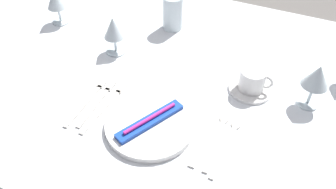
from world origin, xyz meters
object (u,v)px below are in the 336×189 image
(spoon_soup, at_px, (219,134))
(spoon_dessert, at_px, (229,140))
(dinner_knife, at_px, (204,138))
(wine_glass_centre, at_px, (317,78))
(fork_inner, at_px, (98,101))
(toothbrush_package, at_px, (150,121))
(wine_glass_left, at_px, (114,29))
(dinner_plate, at_px, (150,125))
(fork_salad, at_px, (89,100))
(coffee_cup_left, at_px, (253,79))
(fork_outer, at_px, (106,105))
(drink_tumbler, at_px, (173,15))

(spoon_soup, height_order, spoon_dessert, same)
(dinner_knife, height_order, wine_glass_centre, wine_glass_centre)
(fork_inner, xyz_separation_m, dinner_knife, (0.34, -0.00, 0.00))
(toothbrush_package, bearing_deg, spoon_soup, 15.80)
(wine_glass_left, bearing_deg, spoon_soup, -25.64)
(toothbrush_package, xyz_separation_m, dinner_knife, (0.15, 0.02, -0.02))
(dinner_plate, relative_size, wine_glass_left, 1.83)
(dinner_knife, distance_m, wine_glass_left, 0.49)
(fork_salad, bearing_deg, spoon_dessert, 3.10)
(toothbrush_package, bearing_deg, fork_salad, 174.89)
(dinner_knife, distance_m, wine_glass_centre, 0.36)
(spoon_soup, height_order, coffee_cup_left, coffee_cup_left)
(toothbrush_package, distance_m, spoon_soup, 0.19)
(toothbrush_package, xyz_separation_m, wine_glass_centre, (0.38, 0.27, 0.08))
(fork_outer, xyz_separation_m, dinner_knife, (0.31, 0.00, 0.00))
(wine_glass_left, bearing_deg, drink_tumbler, 62.05)
(dinner_knife, relative_size, spoon_dessert, 0.97)
(dinner_plate, xyz_separation_m, fork_salad, (-0.22, 0.02, -0.01))
(fork_inner, relative_size, wine_glass_left, 1.51)
(fork_outer, relative_size, wine_glass_left, 1.66)
(fork_inner, height_order, dinner_knife, same)
(spoon_soup, xyz_separation_m, wine_glass_left, (-0.44, 0.21, 0.09))
(wine_glass_left, height_order, drink_tumbler, wine_glass_left)
(spoon_soup, bearing_deg, fork_outer, -174.69)
(fork_inner, distance_m, coffee_cup_left, 0.47)
(spoon_dessert, relative_size, drink_tumbler, 1.71)
(spoon_soup, distance_m, wine_glass_left, 0.50)
(coffee_cup_left, height_order, wine_glass_centre, wine_glass_centre)
(drink_tumbler, bearing_deg, fork_salad, -98.55)
(fork_outer, height_order, dinner_knife, same)
(fork_outer, xyz_separation_m, spoon_dessert, (0.37, 0.02, -0.00))
(drink_tumbler, bearing_deg, coffee_cup_left, -32.02)
(toothbrush_package, distance_m, dinner_knife, 0.15)
(dinner_plate, bearing_deg, spoon_soup, 15.80)
(toothbrush_package, bearing_deg, wine_glass_left, 134.78)
(dinner_knife, distance_m, spoon_soup, 0.04)
(dinner_plate, xyz_separation_m, fork_outer, (-0.15, 0.02, -0.01))
(spoon_soup, relative_size, wine_glass_centre, 1.52)
(fork_salad, height_order, wine_glass_centre, wine_glass_centre)
(dinner_plate, distance_m, fork_salad, 0.22)
(dinner_plate, relative_size, toothbrush_package, 1.22)
(spoon_soup, height_order, wine_glass_left, wine_glass_left)
(wine_glass_centre, xyz_separation_m, wine_glass_left, (-0.65, -0.01, -0.01))
(fork_outer, distance_m, dinner_knife, 0.31)
(spoon_dessert, bearing_deg, dinner_knife, -160.18)
(fork_inner, xyz_separation_m, wine_glass_left, (-0.08, 0.24, 0.09))
(spoon_soup, distance_m, wine_glass_centre, 0.31)
(dinner_knife, relative_size, drink_tumbler, 1.66)
(wine_glass_centre, bearing_deg, fork_inner, -156.55)
(spoon_soup, bearing_deg, dinner_knife, -134.11)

